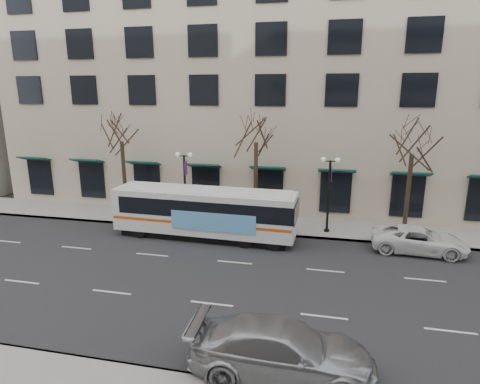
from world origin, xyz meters
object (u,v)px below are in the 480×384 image
(tree_far_left, at_px, (121,128))
(tree_far_right, at_px, (414,139))
(lamp_post_right, at_px, (329,191))
(city_bus, at_px, (206,212))
(silver_car, at_px, (281,350))
(tree_far_mid, at_px, (256,128))
(lamp_post_left, at_px, (185,184))
(white_pickup, at_px, (419,240))

(tree_far_left, height_order, tree_far_right, tree_far_left)
(lamp_post_right, relative_size, city_bus, 0.43)
(tree_far_right, distance_m, lamp_post_right, 6.11)
(tree_far_left, bearing_deg, tree_far_right, 0.00)
(tree_far_right, bearing_deg, silver_car, -113.09)
(tree_far_mid, xyz_separation_m, lamp_post_left, (-4.99, -0.60, -3.96))
(lamp_post_right, height_order, city_bus, lamp_post_right)
(tree_far_right, relative_size, city_bus, 0.67)
(lamp_post_left, distance_m, city_bus, 3.50)
(lamp_post_right, bearing_deg, lamp_post_left, 180.00)
(city_bus, bearing_deg, lamp_post_left, 134.93)
(tree_far_mid, bearing_deg, lamp_post_right, -6.83)
(lamp_post_left, bearing_deg, lamp_post_right, 0.00)
(lamp_post_right, bearing_deg, silver_car, -95.57)
(tree_far_left, bearing_deg, city_bus, -22.52)
(tree_far_right, relative_size, silver_car, 1.28)
(tree_far_right, distance_m, city_bus, 13.90)
(tree_far_mid, relative_size, tree_far_right, 1.06)
(tree_far_mid, distance_m, tree_far_right, 10.01)
(tree_far_left, bearing_deg, white_pickup, -7.37)
(lamp_post_right, bearing_deg, tree_far_right, 6.85)
(lamp_post_left, bearing_deg, tree_far_right, 2.29)
(tree_far_left, xyz_separation_m, white_pickup, (20.38, -2.64, -5.94))
(tree_far_mid, height_order, tree_far_right, tree_far_mid)
(city_bus, bearing_deg, tree_far_left, 159.41)
(tree_far_mid, bearing_deg, white_pickup, -14.24)
(tree_far_right, height_order, silver_car, tree_far_right)
(lamp_post_right, xyz_separation_m, white_pickup, (5.38, -2.04, -2.18))
(silver_car, bearing_deg, lamp_post_left, 29.07)
(lamp_post_left, xyz_separation_m, silver_car, (8.60, -14.40, -2.03))
(city_bus, bearing_deg, tree_far_mid, 49.51)
(tree_far_mid, bearing_deg, tree_far_left, -180.00)
(lamp_post_right, height_order, white_pickup, lamp_post_right)
(tree_far_right, xyz_separation_m, silver_car, (-6.40, -15.00, -5.51))
(tree_far_left, xyz_separation_m, lamp_post_left, (5.01, -0.60, -3.75))
(city_bus, distance_m, silver_car, 13.60)
(lamp_post_right, distance_m, silver_car, 14.61)
(tree_far_right, relative_size, lamp_post_right, 1.55)
(tree_far_left, xyz_separation_m, tree_far_right, (20.00, 0.00, -0.28))
(tree_far_right, distance_m, silver_car, 17.21)
(tree_far_mid, bearing_deg, lamp_post_left, -173.15)
(tree_far_right, height_order, lamp_post_left, tree_far_right)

